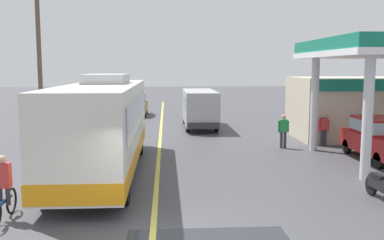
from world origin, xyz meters
name	(u,v)px	position (x,y,z in m)	size (l,w,h in m)	color
ground	(161,126)	(0.00, 20.00, 0.00)	(120.00, 120.00, 0.00)	#424247
lane_divider_stripe	(160,137)	(0.00, 15.00, 0.00)	(0.16, 50.00, 0.01)	#D8CC4C
coach_bus_main	(104,127)	(-1.99, 6.97, 1.72)	(2.60, 11.04, 3.69)	silver
gas_station_roadside	(376,93)	(11.07, 12.29, 2.63)	(9.10, 11.95, 5.10)	#147259
car_at_pump	(379,136)	(9.44, 8.55, 1.01)	(1.70, 4.20, 1.82)	maroon
minibus_opposing_lane	(200,105)	(2.54, 18.82, 1.47)	(2.04, 6.13, 2.44)	#A5A5AD
cyclist_on_shoulder	(4,191)	(-3.86, 1.94, 0.78)	(0.34, 1.82, 1.72)	black
motorcycle_parked_forecourt	(381,186)	(6.69, 2.93, 0.44)	(0.55, 1.80, 0.92)	black
pedestrian_near_pump	(283,129)	(6.08, 11.41, 0.93)	(0.55, 0.22, 1.66)	#33333F
pedestrian_by_shop	(324,128)	(8.26, 11.84, 0.93)	(0.55, 0.22, 1.66)	#33333F
car_trailing_behind_bus	(136,103)	(-2.10, 26.45, 1.01)	(1.70, 4.20, 1.82)	olive
utility_pole_roadside	(39,57)	(-6.40, 14.49, 4.49)	(1.80, 0.24, 8.62)	brown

